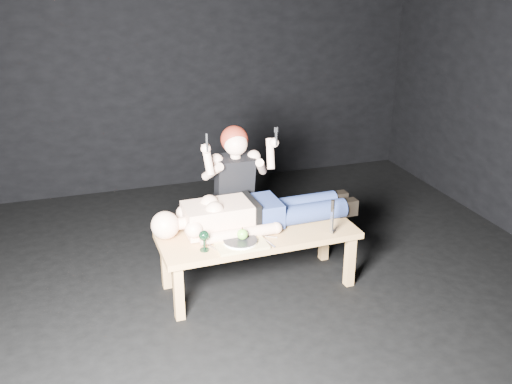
% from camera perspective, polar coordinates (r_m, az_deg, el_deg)
% --- Properties ---
extents(ground, '(5.00, 5.00, 0.00)m').
position_cam_1_polar(ground, '(4.24, 0.40, -10.76)').
color(ground, black).
rests_on(ground, ground).
extents(back_wall, '(5.00, 0.00, 5.00)m').
position_cam_1_polar(back_wall, '(6.03, -7.31, 14.36)').
color(back_wall, black).
rests_on(back_wall, ground).
extents(table, '(1.47, 0.59, 0.45)m').
position_cam_1_polar(table, '(4.30, 0.21, -6.73)').
color(table, '#B78349').
rests_on(table, ground).
extents(lying_man, '(1.44, 0.48, 0.26)m').
position_cam_1_polar(lying_man, '(4.27, 0.17, -1.66)').
color(lying_man, '#D8AB8D').
rests_on(lying_man, table).
extents(kneeling_woman, '(0.65, 0.72, 1.18)m').
position_cam_1_polar(kneeling_woman, '(4.57, -2.35, 0.14)').
color(kneeling_woman, black).
rests_on(kneeling_woman, ground).
extents(serving_tray, '(0.36, 0.26, 0.02)m').
position_cam_1_polar(serving_tray, '(4.02, -1.56, -5.16)').
color(serving_tray, tan).
rests_on(serving_tray, table).
extents(plate, '(0.24, 0.24, 0.02)m').
position_cam_1_polar(plate, '(4.01, -1.57, -4.91)').
color(plate, white).
rests_on(plate, serving_tray).
extents(apple, '(0.08, 0.08, 0.08)m').
position_cam_1_polar(apple, '(4.00, -1.36, -4.22)').
color(apple, '#43A41E').
rests_on(apple, plate).
extents(goblet, '(0.08, 0.08, 0.15)m').
position_cam_1_polar(goblet, '(3.93, -5.18, -4.84)').
color(goblet, black).
rests_on(goblet, table).
extents(fork_flat, '(0.08, 0.15, 0.01)m').
position_cam_1_polar(fork_flat, '(3.97, -3.99, -5.70)').
color(fork_flat, '#B2B2B7').
rests_on(fork_flat, table).
extents(knife_flat, '(0.04, 0.15, 0.01)m').
position_cam_1_polar(knife_flat, '(4.04, 1.34, -5.09)').
color(knife_flat, '#B2B2B7').
rests_on(knife_flat, table).
extents(spoon_flat, '(0.14, 0.10, 0.01)m').
position_cam_1_polar(spoon_flat, '(4.14, 1.11, -4.41)').
color(spoon_flat, '#B2B2B7').
rests_on(spoon_flat, table).
extents(carving_knife, '(0.04, 0.04, 0.27)m').
position_cam_1_polar(carving_knife, '(4.15, 7.58, -2.52)').
color(carving_knife, '#B2B2B7').
rests_on(carving_knife, table).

